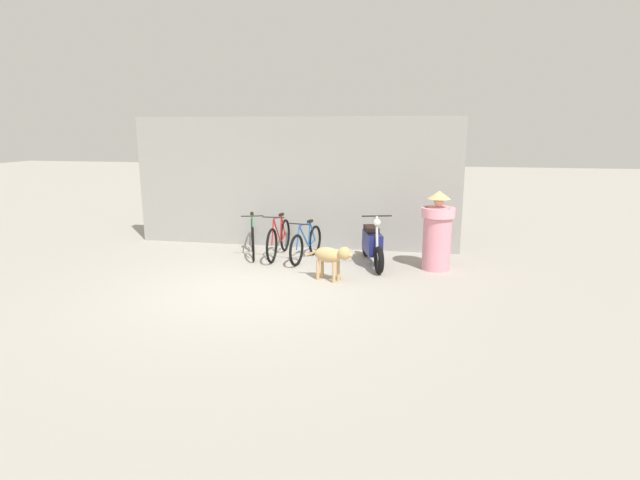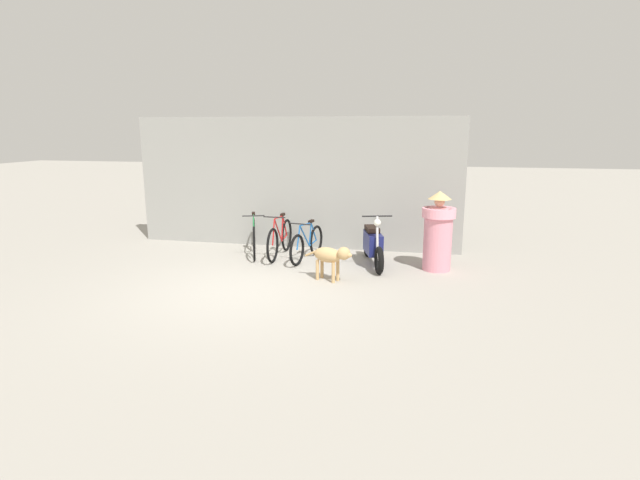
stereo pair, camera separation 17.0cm
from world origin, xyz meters
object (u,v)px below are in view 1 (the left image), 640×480
object	(u,v)px
bicycle_0	(253,238)
motorcycle	(372,245)
bicycle_2	(306,244)
person_in_robes	(437,231)
stray_dog	(332,256)
bicycle_1	(279,239)

from	to	relation	value
bicycle_0	motorcycle	distance (m)	2.64
bicycle_2	motorcycle	bearing A→B (deg)	95.95
bicycle_2	motorcycle	world-z (taller)	motorcycle
bicycle_0	person_in_robes	distance (m)	3.91
motorcycle	stray_dog	bearing A→B (deg)	-42.50
motorcycle	bicycle_2	bearing A→B (deg)	-110.61
bicycle_0	stray_dog	distance (m)	2.54
bicycle_0	bicycle_2	distance (m)	1.25
stray_dog	person_in_robes	xyz separation A→B (m)	(1.87, 1.16, 0.29)
bicycle_2	stray_dog	bearing A→B (deg)	39.87
bicycle_2	motorcycle	distance (m)	1.39
stray_dog	person_in_robes	world-z (taller)	person_in_robes
bicycle_2	bicycle_1	bearing A→B (deg)	-94.00
motorcycle	person_in_robes	size ratio (longest dim) A/B	1.18
motorcycle	stray_dog	size ratio (longest dim) A/B	1.92
bicycle_2	person_in_robes	xyz separation A→B (m)	(2.64, -0.20, 0.41)
motorcycle	person_in_robes	world-z (taller)	person_in_robes
motorcycle	stray_dog	xyz separation A→B (m)	(-0.61, -1.25, 0.05)
stray_dog	motorcycle	bearing A→B (deg)	85.80
bicycle_1	person_in_robes	xyz separation A→B (m)	(3.27, -0.36, 0.38)
bicycle_2	bicycle_0	bearing A→B (deg)	-89.07
stray_dog	person_in_robes	size ratio (longest dim) A/B	0.62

